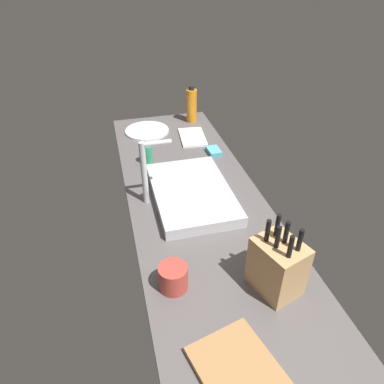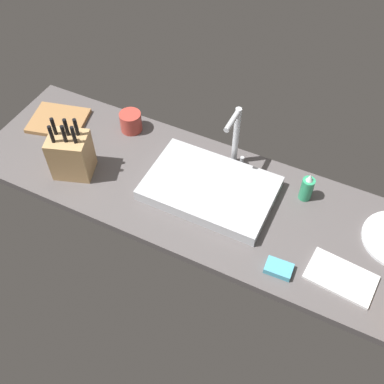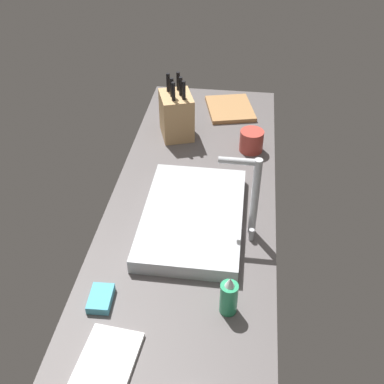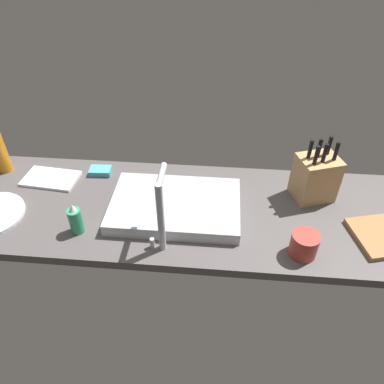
{
  "view_description": "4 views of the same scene",
  "coord_description": "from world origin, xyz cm",
  "px_view_note": "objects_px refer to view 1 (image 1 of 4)",
  "views": [
    {
      "loc": [
        -114.33,
        31.35,
        91.79
      ],
      "look_at": [
        -0.67,
        2.37,
        9.17
      ],
      "focal_mm": 33.23,
      "sensor_mm": 36.0,
      "label": 1
    },
    {
      "loc": [
        44.95,
        -99.13,
        137.26
      ],
      "look_at": [
        -1.09,
        -4.93,
        8.52
      ],
      "focal_mm": 42.5,
      "sensor_mm": 36.0,
      "label": 2
    },
    {
      "loc": [
        115.09,
        15.69,
        105.89
      ],
      "look_at": [
        -3.51,
        0.43,
        10.54
      ],
      "focal_mm": 44.27,
      "sensor_mm": 36.0,
      "label": 3
    },
    {
      "loc": [
        -12.07,
        102.71,
        97.75
      ],
      "look_at": [
        -2.8,
        -1.79,
        10.24
      ],
      "focal_mm": 34.44,
      "sensor_mm": 36.0,
      "label": 4
    }
  ],
  "objects_px": {
    "sink_basin": "(192,193)",
    "cutting_board": "(239,371)",
    "knife_block": "(277,266)",
    "dinner_plate": "(147,131)",
    "water_bottle": "(192,105)",
    "dish_sponge": "(214,151)",
    "soap_bottle": "(147,154)",
    "faucet": "(147,168)",
    "coffee_mug": "(173,277)",
    "dish_towel": "(192,137)"
  },
  "relations": [
    {
      "from": "sink_basin",
      "to": "cutting_board",
      "type": "bearing_deg",
      "value": 174.7
    },
    {
      "from": "knife_block",
      "to": "dinner_plate",
      "type": "bearing_deg",
      "value": -8.49
    },
    {
      "from": "knife_block",
      "to": "cutting_board",
      "type": "distance_m",
      "value": 0.32
    },
    {
      "from": "knife_block",
      "to": "water_bottle",
      "type": "relative_size",
      "value": 1.17
    },
    {
      "from": "knife_block",
      "to": "dinner_plate",
      "type": "xyz_separation_m",
      "value": [
        1.2,
        0.22,
        -0.09
      ]
    },
    {
      "from": "knife_block",
      "to": "dish_sponge",
      "type": "bearing_deg",
      "value": -23.69
    },
    {
      "from": "water_bottle",
      "to": "dish_sponge",
      "type": "height_order",
      "value": "water_bottle"
    },
    {
      "from": "cutting_board",
      "to": "dinner_plate",
      "type": "distance_m",
      "value": 1.43
    },
    {
      "from": "soap_bottle",
      "to": "dish_sponge",
      "type": "bearing_deg",
      "value": -87.39
    },
    {
      "from": "dish_sponge",
      "to": "sink_basin",
      "type": "bearing_deg",
      "value": 149.36
    },
    {
      "from": "cutting_board",
      "to": "faucet",
      "type": "bearing_deg",
      "value": 7.79
    },
    {
      "from": "faucet",
      "to": "coffee_mug",
      "type": "height_order",
      "value": "faucet"
    },
    {
      "from": "soap_bottle",
      "to": "dish_towel",
      "type": "distance_m",
      "value": 0.35
    },
    {
      "from": "faucet",
      "to": "cutting_board",
      "type": "relative_size",
      "value": 1.18
    },
    {
      "from": "cutting_board",
      "to": "coffee_mug",
      "type": "distance_m",
      "value": 0.33
    },
    {
      "from": "faucet",
      "to": "dinner_plate",
      "type": "distance_m",
      "value": 0.68
    },
    {
      "from": "dish_sponge",
      "to": "dish_towel",
      "type": "bearing_deg",
      "value": 17.92
    },
    {
      "from": "dish_towel",
      "to": "sink_basin",
      "type": "bearing_deg",
      "value": 165.26
    },
    {
      "from": "cutting_board",
      "to": "dish_sponge",
      "type": "bearing_deg",
      "value": -14.03
    },
    {
      "from": "soap_bottle",
      "to": "knife_block",
      "type": "bearing_deg",
      "value": -162.55
    },
    {
      "from": "dish_towel",
      "to": "dish_sponge",
      "type": "xyz_separation_m",
      "value": [
        -0.19,
        -0.06,
        0.01
      ]
    },
    {
      "from": "knife_block",
      "to": "coffee_mug",
      "type": "distance_m",
      "value": 0.32
    },
    {
      "from": "soap_bottle",
      "to": "dish_towel",
      "type": "relative_size",
      "value": 0.57
    },
    {
      "from": "cutting_board",
      "to": "water_bottle",
      "type": "relative_size",
      "value": 1.08
    },
    {
      "from": "sink_basin",
      "to": "dish_sponge",
      "type": "distance_m",
      "value": 0.4
    },
    {
      "from": "sink_basin",
      "to": "soap_bottle",
      "type": "height_order",
      "value": "soap_bottle"
    },
    {
      "from": "faucet",
      "to": "knife_block",
      "type": "relative_size",
      "value": 1.09
    },
    {
      "from": "water_bottle",
      "to": "sink_basin",
      "type": "bearing_deg",
      "value": 165.73
    },
    {
      "from": "coffee_mug",
      "to": "dish_sponge",
      "type": "bearing_deg",
      "value": -25.43
    },
    {
      "from": "dish_towel",
      "to": "dish_sponge",
      "type": "distance_m",
      "value": 0.2
    },
    {
      "from": "knife_block",
      "to": "dish_sponge",
      "type": "distance_m",
      "value": 0.87
    },
    {
      "from": "coffee_mug",
      "to": "dish_towel",
      "type": "bearing_deg",
      "value": -17.64
    },
    {
      "from": "faucet",
      "to": "water_bottle",
      "type": "distance_m",
      "value": 0.83
    },
    {
      "from": "dinner_plate",
      "to": "coffee_mug",
      "type": "bearing_deg",
      "value": 175.81
    },
    {
      "from": "sink_basin",
      "to": "coffee_mug",
      "type": "xyz_separation_m",
      "value": [
        -0.45,
        0.17,
        0.02
      ]
    },
    {
      "from": "faucet",
      "to": "soap_bottle",
      "type": "xyz_separation_m",
      "value": [
        0.31,
        -0.04,
        -0.1
      ]
    },
    {
      "from": "cutting_board",
      "to": "dish_sponge",
      "type": "distance_m",
      "value": 1.13
    },
    {
      "from": "cutting_board",
      "to": "coffee_mug",
      "type": "relative_size",
      "value": 2.55
    },
    {
      "from": "cutting_board",
      "to": "dish_towel",
      "type": "bearing_deg",
      "value": -9.31
    },
    {
      "from": "soap_bottle",
      "to": "sink_basin",
      "type": "bearing_deg",
      "value": -157.7
    },
    {
      "from": "soap_bottle",
      "to": "dinner_plate",
      "type": "relative_size",
      "value": 0.51
    },
    {
      "from": "water_bottle",
      "to": "dish_towel",
      "type": "distance_m",
      "value": 0.24
    },
    {
      "from": "sink_basin",
      "to": "dish_towel",
      "type": "relative_size",
      "value": 2.17
    },
    {
      "from": "faucet",
      "to": "knife_block",
      "type": "bearing_deg",
      "value": -150.4
    },
    {
      "from": "faucet",
      "to": "knife_block",
      "type": "distance_m",
      "value": 0.63
    },
    {
      "from": "sink_basin",
      "to": "soap_bottle",
      "type": "relative_size",
      "value": 3.83
    },
    {
      "from": "coffee_mug",
      "to": "dish_sponge",
      "type": "distance_m",
      "value": 0.88
    },
    {
      "from": "cutting_board",
      "to": "dinner_plate",
      "type": "bearing_deg",
      "value": 0.76
    },
    {
      "from": "water_bottle",
      "to": "cutting_board",
      "type": "bearing_deg",
      "value": 170.13
    },
    {
      "from": "cutting_board",
      "to": "coffee_mug",
      "type": "xyz_separation_m",
      "value": [
        0.31,
        0.1,
        0.03
      ]
    }
  ]
}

